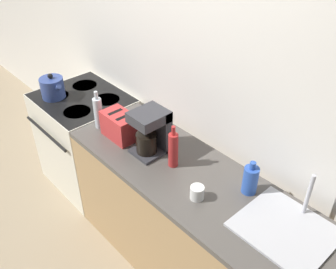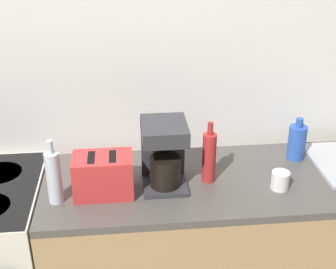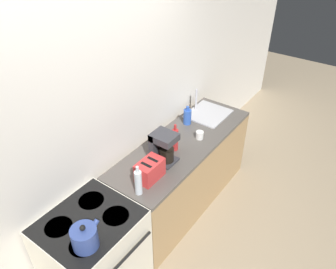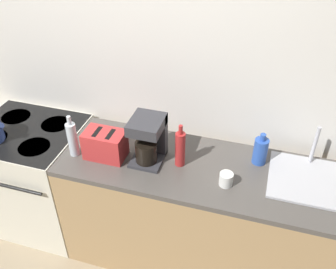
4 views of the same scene
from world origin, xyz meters
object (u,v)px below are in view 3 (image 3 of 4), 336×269
coffee_maker (162,146)px  bottle_clear (138,182)px  kettle (85,237)px  stove (95,254)px  bottle_blue (187,116)px  cup_white (200,135)px  toaster (150,170)px  bottle_red (175,139)px

coffee_maker → bottle_clear: (-0.48, -0.11, -0.04)m
kettle → coffee_maker: (1.11, 0.14, 0.07)m
stove → bottle_blue: bottle_blue is taller
coffee_maker → cup_white: (0.52, -0.10, -0.12)m
toaster → kettle: bearing=-175.0°
coffee_maker → kettle: bearing=-172.9°
cup_white → kettle: bearing=-178.8°
stove → cup_white: bearing=-5.0°
bottle_blue → cup_white: 0.32m
kettle → coffee_maker: 1.12m
bottle_clear → cup_white: bearing=0.0°
bottle_red → bottle_clear: (-0.69, -0.10, -0.00)m
kettle → toaster: size_ratio=0.93×
cup_white → bottle_red: bearing=162.0°
stove → bottle_red: size_ratio=2.98×
bottle_blue → bottle_clear: size_ratio=0.74×
bottle_red → kettle: bearing=-174.2°
coffee_maker → bottle_red: 0.21m
bottle_blue → bottle_clear: 1.19m
bottle_blue → kettle: bearing=-170.5°
kettle → bottle_clear: bearing=3.0°
coffee_maker → bottle_clear: size_ratio=1.05×
stove → kettle: size_ratio=3.66×
bottle_red → coffee_maker: bearing=179.0°
stove → coffee_maker: size_ratio=2.85×
kettle → cup_white: (1.63, 0.03, -0.05)m
coffee_maker → cup_white: 0.54m
kettle → bottle_blue: 1.82m
kettle → coffee_maker: size_ratio=0.78×
toaster → cup_white: (0.79, -0.04, -0.05)m
coffee_maker → bottle_red: (0.21, -0.00, -0.04)m
bottle_clear → toaster: bearing=11.2°
kettle → toaster: 0.84m
toaster → bottle_clear: 0.21m
stove → kettle: 0.57m
kettle → bottle_clear: size_ratio=0.82×
stove → toaster: (0.68, -0.09, 0.53)m
kettle → coffee_maker: bearing=7.1°
toaster → bottle_clear: bearing=-168.8°
toaster → cup_white: toaster is taller
bottle_red → bottle_clear: 0.69m
bottle_clear → cup_white: (1.00, 0.00, -0.08)m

